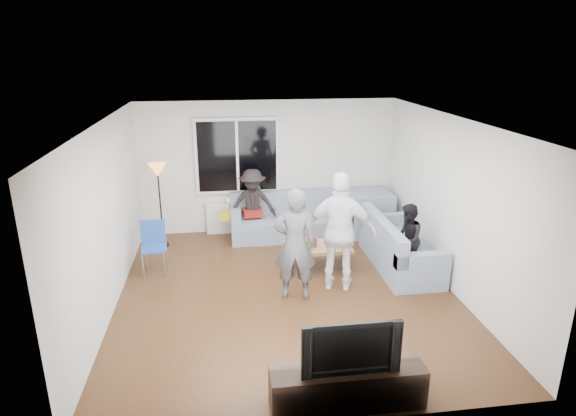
{
  "coord_description": "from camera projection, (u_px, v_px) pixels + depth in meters",
  "views": [
    {
      "loc": [
        -0.89,
        -6.56,
        3.55
      ],
      "look_at": [
        0.1,
        0.6,
        1.15
      ],
      "focal_mm": 30.36,
      "sensor_mm": 36.0,
      "label": 1
    }
  ],
  "objects": [
    {
      "name": "vase",
      "position": [
        229.0,
        200.0,
        9.54
      ],
      "size": [
        0.17,
        0.17,
        0.16
      ],
      "primitive_type": "imported",
      "rotation": [
        0.0,
        0.0,
        0.15
      ],
      "color": "white",
      "rests_on": "radiator"
    },
    {
      "name": "sofa_corner",
      "position": [
        368.0,
        212.0,
        9.65
      ],
      "size": [
        0.85,
        0.85,
        0.85
      ],
      "primitive_type": "cube",
      "color": "gray",
      "rests_on": "floor"
    },
    {
      "name": "television",
      "position": [
        349.0,
        344.0,
        4.86
      ],
      "size": [
        1.01,
        0.13,
        0.58
      ],
      "primitive_type": "imported",
      "color": "black",
      "rests_on": "tv_console"
    },
    {
      "name": "wall_right",
      "position": [
        453.0,
        204.0,
        7.32
      ],
      "size": [
        0.04,
        5.5,
        2.6
      ],
      "primitive_type": "cube",
      "color": "silver",
      "rests_on": "ground"
    },
    {
      "name": "cushion_red",
      "position": [
        253.0,
        213.0,
        9.39
      ],
      "size": [
        0.39,
        0.33,
        0.13
      ],
      "primitive_type": "cube",
      "rotation": [
        0.0,
        0.0,
        0.1
      ],
      "color": "maroon",
      "rests_on": "sofa_back_section"
    },
    {
      "name": "ceiling",
      "position": [
        287.0,
        119.0,
        6.58
      ],
      "size": [
        5.0,
        5.5,
        0.04
      ],
      "primitive_type": "cube",
      "color": "white",
      "rests_on": "ground"
    },
    {
      "name": "player_right",
      "position": [
        341.0,
        232.0,
        7.27
      ],
      "size": [
        1.16,
        0.74,
        1.84
      ],
      "primitive_type": "imported",
      "rotation": [
        0.0,
        0.0,
        2.84
      ],
      "color": "white",
      "rests_on": "floor"
    },
    {
      "name": "coffee_table",
      "position": [
        317.0,
        257.0,
        8.17
      ],
      "size": [
        1.11,
        0.61,
        0.4
      ],
      "primitive_type": "cube",
      "rotation": [
        0.0,
        0.0,
        -0.01
      ],
      "color": "tan",
      "rests_on": "floor"
    },
    {
      "name": "cushion_yellow",
      "position": [
        231.0,
        215.0,
        9.26
      ],
      "size": [
        0.41,
        0.35,
        0.14
      ],
      "primitive_type": "cube",
      "rotation": [
        0.0,
        0.0,
        -0.08
      ],
      "color": "gold",
      "rests_on": "sofa_back_section"
    },
    {
      "name": "radiator",
      "position": [
        239.0,
        217.0,
        9.72
      ],
      "size": [
        1.3,
        0.12,
        0.62
      ],
      "primitive_type": "cube",
      "color": "silver",
      "rests_on": "floor"
    },
    {
      "name": "window_frame",
      "position": [
        237.0,
        156.0,
        9.37
      ],
      "size": [
        1.62,
        0.06,
        1.47
      ],
      "primitive_type": "cube",
      "color": "white",
      "rests_on": "wall_back"
    },
    {
      "name": "bottle_d",
      "position": [
        333.0,
        240.0,
        7.99
      ],
      "size": [
        0.07,
        0.07,
        0.26
      ],
      "primitive_type": "cylinder",
      "color": "orange",
      "rests_on": "coffee_table"
    },
    {
      "name": "wall_front",
      "position": [
        328.0,
        309.0,
        4.39
      ],
      "size": [
        5.0,
        0.04,
        2.6
      ],
      "primitive_type": "cube",
      "color": "silver",
      "rests_on": "ground"
    },
    {
      "name": "wall_left",
      "position": [
        105.0,
        219.0,
        6.67
      ],
      "size": [
        0.04,
        5.5,
        2.6
      ],
      "primitive_type": "cube",
      "color": "silver",
      "rests_on": "ground"
    },
    {
      "name": "bottle_e",
      "position": [
        339.0,
        238.0,
        8.2
      ],
      "size": [
        0.07,
        0.07,
        0.19
      ],
      "primitive_type": "cylinder",
      "color": "black",
      "rests_on": "coffee_table"
    },
    {
      "name": "wall_back",
      "position": [
        268.0,
        167.0,
        9.6
      ],
      "size": [
        5.0,
        0.04,
        2.6
      ],
      "primitive_type": "cube",
      "color": "silver",
      "rests_on": "ground"
    },
    {
      "name": "player_left",
      "position": [
        295.0,
        244.0,
        7.01
      ],
      "size": [
        0.68,
        0.51,
        1.69
      ],
      "primitive_type": "imported",
      "rotation": [
        0.0,
        0.0,
        2.96
      ],
      "color": "#4F4F54",
      "rests_on": "floor"
    },
    {
      "name": "tv_console",
      "position": [
        347.0,
        386.0,
        5.02
      ],
      "size": [
        1.6,
        0.4,
        0.44
      ],
      "primitive_type": "cube",
      "color": "#302218",
      "rests_on": "floor"
    },
    {
      "name": "spectator_right",
      "position": [
        407.0,
        239.0,
        7.87
      ],
      "size": [
        0.61,
        0.69,
        1.18
      ],
      "primitive_type": "imported",
      "rotation": [
        0.0,
        0.0,
        -1.9
      ],
      "color": "black",
      "rests_on": "floor"
    },
    {
      "name": "window_mullion",
      "position": [
        237.0,
        157.0,
        9.32
      ],
      "size": [
        0.05,
        0.03,
        1.35
      ],
      "primitive_type": "cube",
      "color": "white",
      "rests_on": "window_frame"
    },
    {
      "name": "floor_lamp",
      "position": [
        160.0,
        206.0,
        8.92
      ],
      "size": [
        0.32,
        0.32,
        1.56
      ],
      "primitive_type": null,
      "color": "orange",
      "rests_on": "floor"
    },
    {
      "name": "potted_plant",
      "position": [
        256.0,
        194.0,
        9.58
      ],
      "size": [
        0.2,
        0.16,
        0.36
      ],
      "primitive_type": "imported",
      "rotation": [
        0.0,
        0.0,
        0.0
      ],
      "color": "#265F26",
      "rests_on": "radiator"
    },
    {
      "name": "pitcher",
      "position": [
        312.0,
        242.0,
        8.04
      ],
      "size": [
        0.17,
        0.17,
        0.17
      ],
      "primitive_type": "cylinder",
      "color": "#981B43",
      "rests_on": "coffee_table"
    },
    {
      "name": "bottle_b",
      "position": [
        310.0,
        241.0,
        7.98
      ],
      "size": [
        0.08,
        0.08,
        0.25
      ],
      "primitive_type": "cylinder",
      "color": "#398D19",
      "rests_on": "coffee_table"
    },
    {
      "name": "floor",
      "position": [
        287.0,
        293.0,
        7.41
      ],
      "size": [
        5.0,
        5.5,
        0.04
      ],
      "primitive_type": "cube",
      "color": "#56351C",
      "rests_on": "ground"
    },
    {
      "name": "sofa_right_section",
      "position": [
        401.0,
        243.0,
        8.16
      ],
      "size": [
        2.0,
        0.85,
        0.85
      ],
      "primitive_type": null,
      "rotation": [
        0.0,
        0.0,
        1.57
      ],
      "color": "gray",
      "rests_on": "floor"
    },
    {
      "name": "spectator_back",
      "position": [
        253.0,
        204.0,
        9.31
      ],
      "size": [
        0.91,
        0.56,
        1.37
      ],
      "primitive_type": "imported",
      "rotation": [
        0.0,
        0.0,
        -0.06
      ],
      "color": "black",
      "rests_on": "floor"
    },
    {
      "name": "sofa_back_section",
      "position": [
        290.0,
        216.0,
        9.45
      ],
      "size": [
        2.3,
        0.85,
        0.85
      ],
      "primitive_type": null,
      "color": "gray",
      "rests_on": "floor"
    },
    {
      "name": "side_chair",
      "position": [
        154.0,
        249.0,
        7.91
      ],
      "size": [
        0.44,
        0.44,
        0.86
      ],
      "primitive_type": null,
      "rotation": [
        0.0,
        0.0,
        0.11
      ],
      "color": "#264BA7",
      "rests_on": "floor"
    },
    {
      "name": "window_glass",
      "position": [
        237.0,
        156.0,
        9.33
      ],
      "size": [
        1.5,
        0.02,
        1.35
      ],
      "primitive_type": "cube",
      "color": "black",
      "rests_on": "window_frame"
    }
  ]
}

